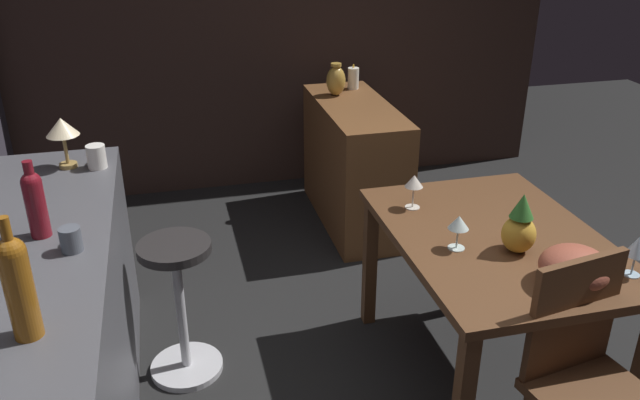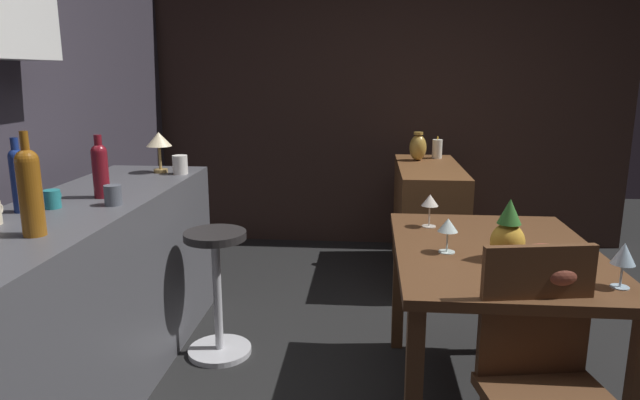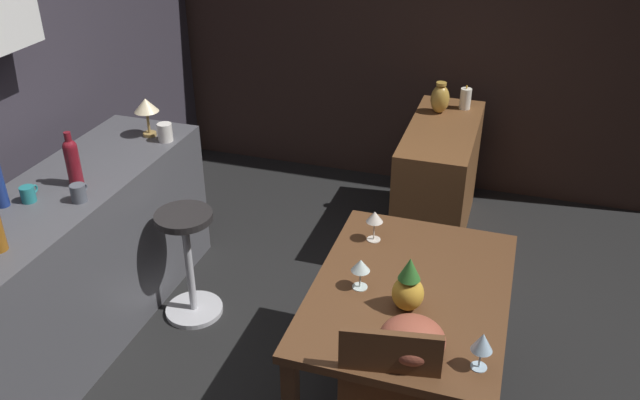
{
  "view_description": "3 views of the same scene",
  "coord_description": "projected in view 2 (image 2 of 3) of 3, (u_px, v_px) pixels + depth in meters",
  "views": [
    {
      "loc": [
        -2.1,
        1.0,
        2.03
      ],
      "look_at": [
        0.53,
        0.34,
        0.75
      ],
      "focal_mm": 36.4,
      "sensor_mm": 36.0,
      "label": 1
    },
    {
      "loc": [
        -2.3,
        0.25,
        1.48
      ],
      "look_at": [
        0.61,
        0.5,
        0.81
      ],
      "focal_mm": 31.64,
      "sensor_mm": 36.0,
      "label": 2
    },
    {
      "loc": [
        -2.3,
        -0.63,
        2.49
      ],
      "look_at": [
        0.71,
        0.33,
        0.72
      ],
      "focal_mm": 36.83,
      "sensor_mm": 36.0,
      "label": 3
    }
  ],
  "objects": [
    {
      "name": "chair_near_window",
      "position": [
        546.0,
        380.0,
        1.82
      ],
      "size": [
        0.46,
        0.46,
        0.92
      ],
      "color": "#56351E",
      "rests_on": "ground_plane"
    },
    {
      "name": "wall_side_right",
      "position": [
        363.0,
        93.0,
        4.75
      ],
      "size": [
        0.1,
        4.4,
        2.6
      ],
      "primitive_type": "cube",
      "color": "#33231E",
      "rests_on": "ground_plane"
    },
    {
      "name": "cup_teal",
      "position": [
        52.0,
        199.0,
        2.42
      ],
      "size": [
        0.11,
        0.07,
        0.08
      ],
      "color": "teal",
      "rests_on": "kitchen_counter"
    },
    {
      "name": "cup_slate",
      "position": [
        113.0,
        195.0,
        2.48
      ],
      "size": [
        0.11,
        0.07,
        0.09
      ],
      "color": "#515660",
      "rests_on": "kitchen_counter"
    },
    {
      "name": "wine_bottle_amber",
      "position": [
        30.0,
        189.0,
        1.99
      ],
      "size": [
        0.08,
        0.08,
        0.38
      ],
      "color": "#8C5114",
      "rests_on": "kitchen_counter"
    },
    {
      "name": "wine_glass_left",
      "position": [
        430.0,
        202.0,
        2.71
      ],
      "size": [
        0.08,
        0.08,
        0.16
      ],
      "color": "silver",
      "rests_on": "dining_table"
    },
    {
      "name": "wine_bottle_ruby",
      "position": [
        100.0,
        168.0,
        2.61
      ],
      "size": [
        0.07,
        0.07,
        0.29
      ],
      "color": "maroon",
      "rests_on": "kitchen_counter"
    },
    {
      "name": "vase_brass",
      "position": [
        418.0,
        147.0,
        4.23
      ],
      "size": [
        0.13,
        0.13,
        0.21
      ],
      "color": "#B78C38",
      "rests_on": "sideboard_cabinet"
    },
    {
      "name": "dining_table",
      "position": [
        495.0,
        270.0,
        2.41
      ],
      "size": [
        1.17,
        0.85,
        0.74
      ],
      "color": "#56351E",
      "rests_on": "ground_plane"
    },
    {
      "name": "wine_bottle_cobalt",
      "position": [
        18.0,
        177.0,
        2.33
      ],
      "size": [
        0.06,
        0.06,
        0.31
      ],
      "color": "navy",
      "rests_on": "kitchen_counter"
    },
    {
      "name": "kitchen_counter",
      "position": [
        84.0,
        300.0,
        2.59
      ],
      "size": [
        2.1,
        0.6,
        0.9
      ],
      "primitive_type": "cube",
      "color": "#4C4C51",
      "rests_on": "ground_plane"
    },
    {
      "name": "counter_lamp",
      "position": [
        159.0,
        142.0,
        3.25
      ],
      "size": [
        0.14,
        0.14,
        0.24
      ],
      "color": "#A58447",
      "rests_on": "kitchen_counter"
    },
    {
      "name": "sideboard_cabinet",
      "position": [
        427.0,
        221.0,
        4.1
      ],
      "size": [
        1.1,
        0.44,
        0.82
      ],
      "primitive_type": "cube",
      "color": "brown",
      "rests_on": "ground_plane"
    },
    {
      "name": "cup_white",
      "position": [
        180.0,
        165.0,
        3.23
      ],
      "size": [
        0.12,
        0.09,
        0.11
      ],
      "color": "white",
      "rests_on": "kitchen_counter"
    },
    {
      "name": "bar_stool",
      "position": [
        217.0,
        290.0,
        2.94
      ],
      "size": [
        0.34,
        0.34,
        0.68
      ],
      "color": "#262323",
      "rests_on": "ground_plane"
    },
    {
      "name": "pillar_candle_tall",
      "position": [
        437.0,
        149.0,
        4.34
      ],
      "size": [
        0.08,
        0.08,
        0.17
      ],
      "color": "white",
      "rests_on": "sideboard_cabinet"
    },
    {
      "name": "wine_glass_center",
      "position": [
        624.0,
        255.0,
        1.94
      ],
      "size": [
        0.08,
        0.08,
        0.16
      ],
      "color": "silver",
      "rests_on": "dining_table"
    },
    {
      "name": "wine_glass_right",
      "position": [
        448.0,
        226.0,
        2.32
      ],
      "size": [
        0.08,
        0.08,
        0.15
      ],
      "color": "silver",
      "rests_on": "dining_table"
    },
    {
      "name": "pineapple_centerpiece",
      "position": [
        508.0,
        234.0,
        2.23
      ],
      "size": [
        0.13,
        0.13,
        0.25
      ],
      "color": "gold",
      "rests_on": "dining_table"
    },
    {
      "name": "fruit_bowl",
      "position": [
        547.0,
        266.0,
        1.96
      ],
      "size": [
        0.26,
        0.26,
        0.15
      ],
      "primitive_type": "ellipsoid",
      "color": "#9E4C38",
      "rests_on": "dining_table"
    }
  ]
}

